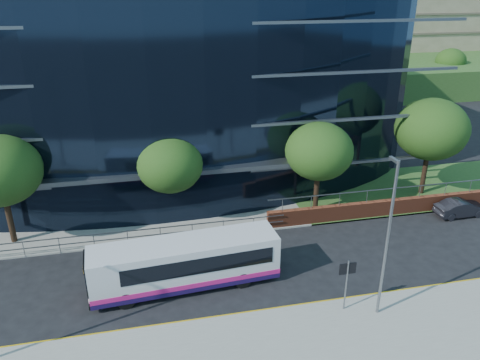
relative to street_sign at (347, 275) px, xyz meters
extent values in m
plane|color=black|center=(-4.50, 1.59, -2.15)|extent=(200.00, 200.00, 0.00)
cube|color=gray|center=(-4.50, 0.59, -2.07)|extent=(80.00, 0.25, 0.16)
cube|color=gold|center=(-4.50, 0.79, -2.14)|extent=(80.00, 0.08, 0.01)
cube|color=gold|center=(-4.50, 0.94, -2.14)|extent=(80.00, 0.08, 0.01)
cube|color=gray|center=(-10.50, 12.59, -2.10)|extent=(50.00, 8.00, 0.10)
cube|color=black|center=(-8.50, 25.59, 5.85)|extent=(38.00, 16.00, 16.00)
cube|color=#595E66|center=(-8.50, 11.09, 1.55)|extent=(22.00, 1.20, 0.30)
cube|color=slate|center=(-12.50, 8.59, -1.10)|extent=(24.00, 0.05, 0.05)
cube|color=slate|center=(-12.50, 8.59, -1.55)|extent=(24.00, 0.05, 0.05)
cylinder|color=slate|center=(-12.50, 8.59, -1.60)|extent=(0.04, 0.04, 1.10)
cube|color=#2D511E|center=(27.50, 57.59, -0.15)|extent=(60.00, 42.00, 4.00)
cylinder|color=slate|center=(0.00, -0.01, -0.60)|extent=(0.08, 0.08, 2.80)
cube|color=black|center=(0.00, 0.01, 0.35)|extent=(0.85, 0.06, 0.60)
cylinder|color=black|center=(-17.50, 10.59, -0.50)|extent=(0.36, 0.36, 3.30)
cylinder|color=black|center=(-7.50, 11.09, -0.72)|extent=(0.36, 0.36, 2.86)
ellipsoid|color=#193F12|center=(-7.50, 11.09, 2.08)|extent=(4.29, 4.29, 3.65)
cylinder|color=black|center=(2.50, 10.59, -0.61)|extent=(0.36, 0.36, 3.08)
ellipsoid|color=#193F12|center=(2.50, 10.59, 2.40)|extent=(4.62, 4.62, 3.93)
cylinder|color=black|center=(11.50, 11.59, -0.39)|extent=(0.36, 0.36, 3.52)
ellipsoid|color=#193F12|center=(11.50, 11.59, 3.05)|extent=(5.28, 5.28, 4.49)
cylinder|color=black|center=(19.50, 41.59, -0.61)|extent=(0.36, 0.36, 3.08)
ellipsoid|color=#193F12|center=(19.50, 41.59, 2.40)|extent=(4.62, 4.62, 3.93)
cylinder|color=black|center=(35.50, 43.59, -0.72)|extent=(0.36, 0.36, 2.86)
ellipsoid|color=#193F12|center=(35.50, 43.59, 2.08)|extent=(4.29, 4.29, 3.65)
cylinder|color=slate|center=(1.50, -0.61, 2.00)|extent=(0.14, 0.14, 8.00)
cube|color=slate|center=(1.50, -0.26, 5.90)|extent=(0.15, 0.70, 0.12)
cube|color=silver|center=(-7.43, 3.77, -0.65)|extent=(10.02, 2.97, 2.38)
cube|color=#1F1043|center=(-7.43, 3.77, -1.70)|extent=(10.04, 3.02, 0.27)
cube|color=#CD1E72|center=(-7.43, 3.77, -1.43)|extent=(10.04, 3.02, 0.27)
cube|color=black|center=(-6.89, 3.81, -0.31)|extent=(8.05, 2.87, 0.90)
cube|color=black|center=(-12.38, 3.41, -0.53)|extent=(0.22, 1.93, 1.39)
cube|color=black|center=(-12.39, 3.41, 0.29)|extent=(0.24, 1.84, 0.36)
cube|color=yellow|center=(-12.45, 3.63, 0.29)|extent=(0.11, 0.99, 0.20)
cube|color=black|center=(-12.38, 3.41, -1.75)|extent=(0.26, 2.16, 0.22)
cylinder|color=black|center=(-10.58, 2.54, -1.70)|extent=(0.92, 0.33, 0.90)
cylinder|color=black|center=(-4.49, 2.99, -1.70)|extent=(0.92, 0.33, 0.90)
imported|color=black|center=(12.15, 7.79, -1.55)|extent=(3.65, 1.32, 1.20)
camera|label=1|loc=(-9.06, -17.31, 13.13)|focal=35.00mm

